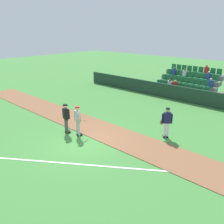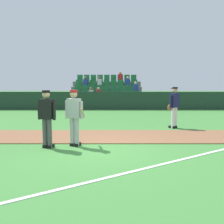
% 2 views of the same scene
% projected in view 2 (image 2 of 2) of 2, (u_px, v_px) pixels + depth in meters
% --- Properties ---
extents(ground_plane, '(80.00, 80.00, 0.00)m').
position_uv_depth(ground_plane, '(98.00, 150.00, 7.96)').
color(ground_plane, '#42843A').
extents(infield_dirt_path, '(28.00, 2.26, 0.03)m').
position_uv_depth(infield_dirt_path, '(101.00, 136.00, 9.75)').
color(infield_dirt_path, brown).
rests_on(infield_dirt_path, ground).
extents(foul_line_chalk, '(10.02, 6.77, 0.01)m').
position_uv_depth(foul_line_chalk, '(205.00, 154.00, 7.45)').
color(foul_line_chalk, white).
rests_on(foul_line_chalk, ground).
extents(dugout_fence, '(20.00, 0.16, 1.23)m').
position_uv_depth(dugout_fence, '(107.00, 101.00, 18.38)').
color(dugout_fence, '#1E3828').
rests_on(dugout_fence, ground).
extents(stadium_bleachers, '(5.55, 3.80, 2.70)m').
position_uv_depth(stadium_bleachers, '(107.00, 97.00, 20.64)').
color(stadium_bleachers, slate).
rests_on(stadium_bleachers, ground).
extents(batter_grey_jersey, '(0.59, 0.80, 1.76)m').
position_uv_depth(batter_grey_jersey, '(75.00, 116.00, 8.26)').
color(batter_grey_jersey, '#B2B2B2').
rests_on(batter_grey_jersey, ground).
extents(umpire_home_plate, '(0.57, 0.38, 1.76)m').
position_uv_depth(umpire_home_plate, '(48.00, 115.00, 8.06)').
color(umpire_home_plate, '#4C4C4C').
rests_on(umpire_home_plate, ground).
extents(runner_navy_jersey, '(0.60, 0.47, 1.76)m').
position_uv_depth(runner_navy_jersey, '(175.00, 106.00, 11.32)').
color(runner_navy_jersey, white).
rests_on(runner_navy_jersey, ground).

